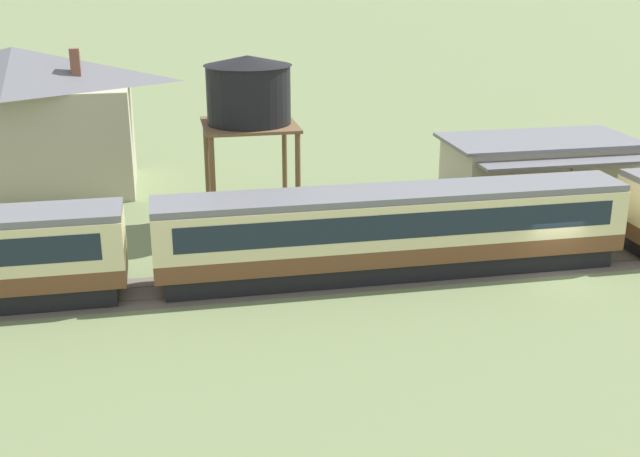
% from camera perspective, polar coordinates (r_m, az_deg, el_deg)
% --- Properties ---
extents(ground_plane, '(600.00, 600.00, 0.00)m').
position_cam_1_polar(ground_plane, '(38.69, 16.47, -3.26)').
color(ground_plane, '#707F51').
extents(passenger_train, '(90.36, 3.00, 4.06)m').
position_cam_1_polar(passenger_train, '(35.29, -12.35, -1.14)').
color(passenger_train, brown).
rests_on(passenger_train, ground_plane).
extents(railway_track, '(146.67, 3.60, 0.04)m').
position_cam_1_polar(railway_track, '(36.52, -1.89, -3.77)').
color(railway_track, '#665B51').
rests_on(railway_track, ground_plane).
extents(station_building, '(10.75, 6.83, 4.21)m').
position_cam_1_polar(station_building, '(47.74, 15.14, 3.77)').
color(station_building, '#BCB293').
rests_on(station_building, ground_plane).
extents(station_house_grey_roof, '(14.29, 8.41, 8.86)m').
position_cam_1_polar(station_house_grey_roof, '(52.75, -20.54, 7.35)').
color(station_house_grey_roof, '#BCB293').
rests_on(station_house_grey_roof, ground_plane).
extents(water_tower, '(4.87, 4.87, 9.18)m').
position_cam_1_polar(water_tower, '(42.39, -5.10, 9.56)').
color(water_tower, brown).
rests_on(water_tower, ground_plane).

